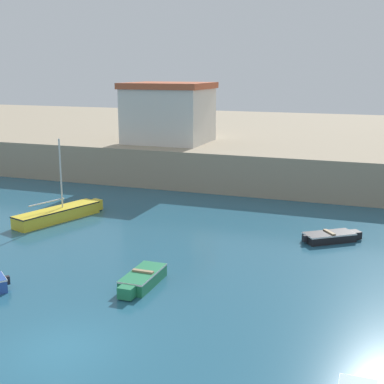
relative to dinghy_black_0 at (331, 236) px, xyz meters
The scene contains 6 objects.
ground_plane 16.67m from the dinghy_black_0, 115.64° to the right, with size 200.00×200.00×0.00m, color #235670.
quay_seawall 29.35m from the dinghy_black_0, 104.24° to the left, with size 120.00×40.00×3.04m, color gray.
dinghy_black_0 is the anchor object (origin of this frame).
sailboat_yellow_1 16.42m from the dinghy_black_0, behind, with size 3.04×6.37×5.07m.
dinghy_green_4 11.54m from the dinghy_black_0, 127.57° to the right, with size 1.18×3.20×0.66m.
harbor_shed_near_wharf 21.02m from the dinghy_black_0, 138.41° to the left, with size 6.92×6.11×5.03m.
Camera 1 is at (9.76, -13.77, 9.23)m, focal length 50.00 mm.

